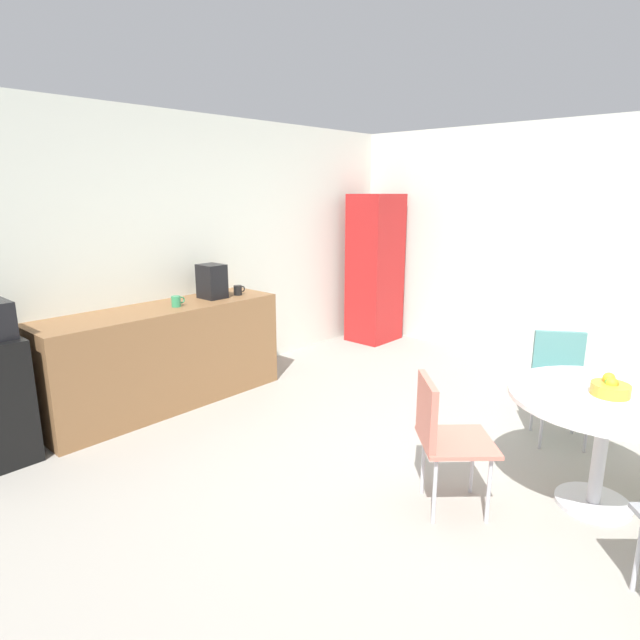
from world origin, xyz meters
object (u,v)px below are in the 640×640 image
locker_cabinet (375,269)px  fruit_bowl (611,387)px  coffee_maker (212,281)px  chair_coral (441,429)px  chair_teal (560,373)px  round_table (605,417)px  mug_green (238,290)px  mug_white (176,301)px

locker_cabinet → fruit_bowl: bearing=-122.5°
fruit_bowl → coffee_maker: coffee_maker is taller
chair_coral → chair_teal: bearing=-7.0°
fruit_bowl → round_table: bearing=174.3°
round_table → coffee_maker: size_ratio=3.46×
round_table → coffee_maker: bearing=95.8°
mug_green → mug_white: bearing=-178.6°
chair_coral → mug_white: (-0.12, 2.57, 0.43)m
chair_coral → coffee_maker: (0.33, 2.65, 0.54)m
mug_white → chair_coral: bearing=-87.4°
chair_coral → coffee_maker: 2.73m
chair_teal → mug_white: 3.21m
fruit_bowl → mug_green: 3.30m
mug_white → mug_green: 0.70m
chair_teal → chair_coral: (-1.49, 0.18, 0.00)m
chair_coral → mug_white: mug_white is taller
locker_cabinet → fruit_bowl: size_ratio=8.53×
chair_coral → mug_green: size_ratio=6.43×
locker_cabinet → chair_coral: size_ratio=2.23×
fruit_bowl → coffee_maker: bearing=96.2°
round_table → chair_coral: size_ratio=1.33×
chair_teal → coffee_maker: (-1.16, 2.83, 0.54)m
round_table → chair_teal: 0.97m
round_table → mug_green: bearing=91.4°
chair_coral → mug_white: size_ratio=6.43×
chair_teal → mug_green: bearing=108.0°
round_table → coffee_maker: 3.41m
chair_teal → mug_white: bearing=120.2°
chair_coral → coffee_maker: coffee_maker is taller
fruit_bowl → chair_coral: bearing=134.6°
mug_white → mug_green: same height
mug_white → mug_green: bearing=1.4°
round_table → chair_teal: bearing=32.5°
locker_cabinet → chair_teal: 3.05m
mug_green → coffee_maker: size_ratio=0.40×
round_table → mug_white: mug_white is taller
round_table → chair_coral: (-0.67, 0.70, -0.07)m
round_table → chair_coral: 0.97m
chair_coral → fruit_bowl: 1.02m
coffee_maker → mug_white: bearing=-169.5°
chair_coral → mug_green: 2.69m
coffee_maker → chair_teal: bearing=-67.8°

